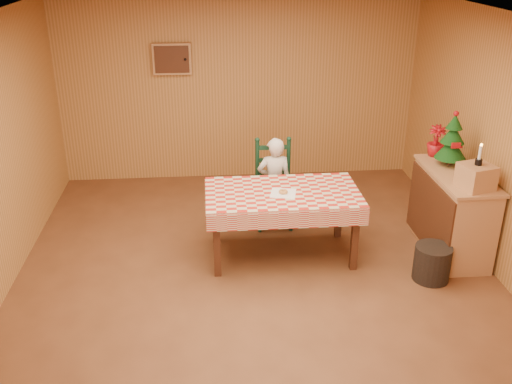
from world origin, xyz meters
TOP-DOWN VIEW (x-y plane):
  - ground at (0.00, 0.00)m, footprint 6.00×6.00m
  - cabin_walls at (-0.00, 0.53)m, footprint 5.10×6.05m
  - dining_table at (0.32, 0.60)m, footprint 1.66×0.96m
  - ladder_chair at (0.32, 1.38)m, footprint 0.44×0.40m
  - seated_child at (0.32, 1.33)m, footprint 0.41×0.27m
  - napkin at (0.32, 0.55)m, footprint 0.31×0.31m
  - donut at (0.32, 0.55)m, footprint 0.11×0.11m
  - shelf_unit at (2.20, 0.55)m, footprint 0.54×1.24m
  - crate at (2.21, 0.15)m, footprint 0.37×0.37m
  - christmas_tree at (2.21, 0.80)m, footprint 0.34×0.34m
  - flower_arrangement at (2.16, 1.10)m, footprint 0.24×0.24m
  - candle_set at (2.21, 0.15)m, footprint 0.07×0.07m
  - storage_bin at (1.80, -0.04)m, footprint 0.44×0.44m

SIDE VIEW (x-z plane):
  - ground at x=0.00m, z-range 0.00..0.00m
  - storage_bin at x=1.80m, z-range 0.00..0.38m
  - shelf_unit at x=2.20m, z-range 0.00..0.93m
  - ladder_chair at x=0.32m, z-range -0.04..1.04m
  - seated_child at x=0.32m, z-range 0.00..1.12m
  - dining_table at x=0.32m, z-range 0.30..1.07m
  - napkin at x=0.32m, z-range 0.77..0.77m
  - donut at x=0.32m, z-range 0.77..0.81m
  - crate at x=2.21m, z-range 0.93..1.18m
  - flower_arrangement at x=2.16m, z-range 0.93..1.29m
  - christmas_tree at x=2.21m, z-range 0.90..1.52m
  - candle_set at x=2.21m, z-range 1.13..1.36m
  - cabin_walls at x=0.00m, z-range 0.50..3.15m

